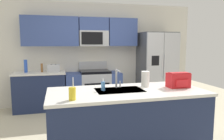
% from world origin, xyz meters
% --- Properties ---
extents(ground_plane, '(9.00, 9.00, 0.00)m').
position_xyz_m(ground_plane, '(0.00, 0.00, 0.00)').
color(ground_plane, beige).
rests_on(ground_plane, ground).
extents(kitchen_wall_unit, '(5.20, 0.43, 2.60)m').
position_xyz_m(kitchen_wall_unit, '(-0.14, 2.08, 1.47)').
color(kitchen_wall_unit, silver).
rests_on(kitchen_wall_unit, ground).
extents(back_counter, '(1.18, 0.63, 0.90)m').
position_xyz_m(back_counter, '(-1.48, 1.80, 0.45)').
color(back_counter, '#1E2A4D').
rests_on(back_counter, ground).
extents(range_oven, '(1.36, 0.61, 1.10)m').
position_xyz_m(range_oven, '(-0.20, 1.80, 0.44)').
color(range_oven, '#B7BABF').
rests_on(range_oven, ground).
extents(refrigerator, '(0.90, 0.76, 1.85)m').
position_xyz_m(refrigerator, '(1.49, 1.73, 0.93)').
color(refrigerator, '#4C4F54').
rests_on(refrigerator, ground).
extents(island_counter, '(2.23, 1.00, 0.90)m').
position_xyz_m(island_counter, '(-0.11, -0.55, 0.45)').
color(island_counter, '#1E2A4D').
rests_on(island_counter, ground).
extents(toaster, '(0.28, 0.16, 0.18)m').
position_xyz_m(toaster, '(-1.15, 1.75, 0.99)').
color(toaster, '#B7BABF').
rests_on(toaster, back_counter).
extents(pepper_mill, '(0.05, 0.05, 0.20)m').
position_xyz_m(pepper_mill, '(-1.42, 1.80, 1.00)').
color(pepper_mill, brown).
rests_on(pepper_mill, back_counter).
extents(bottle_blue, '(0.08, 0.08, 0.29)m').
position_xyz_m(bottle_blue, '(-1.77, 1.82, 1.05)').
color(bottle_blue, blue).
rests_on(bottle_blue, back_counter).
extents(sink_faucet, '(0.08, 0.21, 0.28)m').
position_xyz_m(sink_faucet, '(-0.20, -0.36, 1.07)').
color(sink_faucet, '#B7BABF').
rests_on(sink_faucet, island_counter).
extents(drink_cup_yellow, '(0.08, 0.08, 0.27)m').
position_xyz_m(drink_cup_yellow, '(-0.90, -0.89, 0.98)').
color(drink_cup_yellow, yellow).
rests_on(drink_cup_yellow, island_counter).
extents(soap_dispenser, '(0.06, 0.06, 0.17)m').
position_xyz_m(soap_dispenser, '(-0.44, -0.48, 0.97)').
color(soap_dispenser, '#4C8CD8').
rests_on(soap_dispenser, island_counter).
extents(paper_towel_roll, '(0.12, 0.12, 0.24)m').
position_xyz_m(paper_towel_roll, '(0.25, -0.37, 1.02)').
color(paper_towel_roll, white).
rests_on(paper_towel_roll, island_counter).
extents(backpack, '(0.32, 0.22, 0.23)m').
position_xyz_m(backpack, '(0.71, -0.55, 1.02)').
color(backpack, red).
rests_on(backpack, island_counter).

